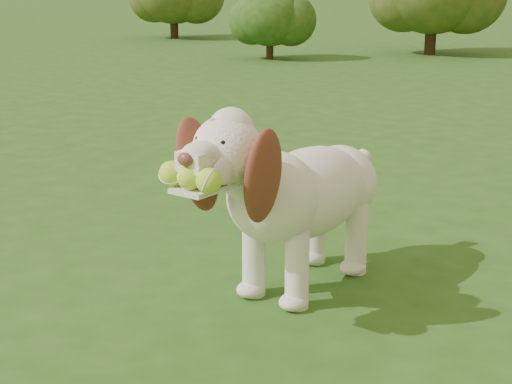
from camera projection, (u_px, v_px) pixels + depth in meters
The scene contains 3 objects.
ground at pixel (261, 266), 3.68m from camera, with size 80.00×80.00×0.00m, color #234A15.
dog at pixel (294, 189), 3.28m from camera, with size 0.55×1.33×0.86m.
shrub_a at pixel (270, 16), 11.99m from camera, with size 1.08×1.08×1.11m.
Camera 1 is at (1.63, -3.04, 1.34)m, focal length 55.00 mm.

